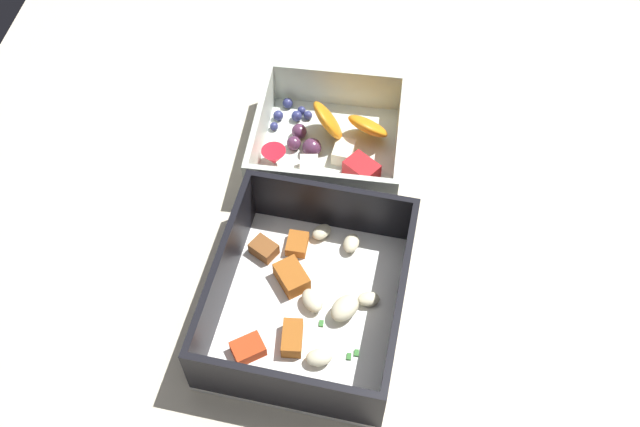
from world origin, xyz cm
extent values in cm
cube|color=beige|center=(0.00, 0.00, 1.00)|extent=(80.00, 80.00, 2.00)
cube|color=white|center=(-10.51, -1.94, 2.30)|extent=(20.94, 18.27, 0.60)
cube|color=black|center=(-19.84, -0.97, 5.56)|extent=(2.29, 16.33, 5.92)
cube|color=black|center=(-1.19, -2.91, 5.56)|extent=(2.29, 16.33, 5.92)
cube|color=black|center=(-9.70, 5.89, 5.56)|extent=(18.12, 2.48, 5.92)
cube|color=black|center=(-11.33, -9.77, 5.56)|extent=(18.12, 2.48, 5.92)
ellipsoid|color=beige|center=(-9.59, -7.20, 3.30)|extent=(1.69, 2.20, 1.00)
ellipsoid|color=beige|center=(-10.37, -2.18, 3.46)|extent=(3.00, 2.81, 1.23)
ellipsoid|color=beige|center=(-10.91, -5.14, 3.64)|extent=(3.64, 3.43, 1.49)
ellipsoid|color=beige|center=(-2.74, -2.18, 3.31)|extent=(2.44, 2.42, 1.01)
ellipsoid|color=beige|center=(-3.76, -5.13, 3.34)|extent=(2.37, 1.87, 1.06)
ellipsoid|color=beige|center=(-15.76, -3.39, 3.39)|extent=(2.02, 2.54, 1.13)
cube|color=#AD5B1E|center=(-14.18, -0.87, 3.33)|extent=(3.23, 1.90, 1.46)
cube|color=red|center=(-15.56, 2.80, 3.21)|extent=(3.19, 3.38, 1.22)
cube|color=#AD5B1E|center=(-8.15, -0.20, 3.43)|extent=(4.00, 3.76, 1.65)
cube|color=#AD5B1E|center=(-4.27, 0.01, 3.13)|extent=(2.54, 2.05, 1.05)
cube|color=brown|center=(-5.28, 3.06, 3.26)|extent=(2.82, 3.01, 1.32)
cube|color=#387A33|center=(-14.67, -6.54, 2.70)|extent=(0.60, 0.40, 0.20)
cube|color=#387A33|center=(-12.19, -3.19, 2.70)|extent=(0.60, 0.40, 0.20)
cube|color=#387A33|center=(-15.08, -5.92, 2.70)|extent=(0.60, 0.40, 0.20)
cube|color=#387A33|center=(-11.31, -4.59, 2.70)|extent=(0.60, 0.40, 0.20)
cube|color=silver|center=(8.33, -1.73, 2.30)|extent=(15.32, 15.47, 0.60)
cube|color=silver|center=(1.14, -1.56, 4.99)|extent=(0.94, 15.14, 4.78)
cube|color=silver|center=(15.51, -1.89, 4.99)|extent=(0.94, 15.14, 4.78)
cube|color=silver|center=(8.49, 5.54, 4.99)|extent=(13.79, 0.91, 4.78)
cube|color=silver|center=(8.16, -8.99, 4.99)|extent=(13.79, 0.91, 4.78)
ellipsoid|color=orange|center=(10.18, -5.64, 4.81)|extent=(5.94, 6.07, 4.23)
ellipsoid|color=orange|center=(10.23, -1.40, 5.13)|extent=(5.95, 5.46, 4.86)
cube|color=#F4EACC|center=(5.07, -0.48, 3.34)|extent=(2.65, 2.10, 1.48)
cube|color=red|center=(5.18, -5.42, 3.58)|extent=(3.92, 4.06, 1.95)
cube|color=#F4EACC|center=(7.54, -3.37, 3.41)|extent=(2.96, 2.40, 1.61)
sphere|color=#562D4C|center=(8.24, 2.01, 3.36)|extent=(1.52, 1.52, 1.52)
sphere|color=#562D4C|center=(9.92, 1.64, 3.42)|extent=(1.64, 1.64, 1.64)
sphere|color=#562D4C|center=(7.64, 0.33, 3.60)|extent=(2.00, 2.00, 2.00)
cone|color=red|center=(5.83, 3.75, 3.62)|extent=(2.55, 2.55, 2.04)
sphere|color=navy|center=(12.24, 4.27, 3.16)|extent=(1.12, 1.12, 1.12)
sphere|color=navy|center=(14.23, 3.50, 3.17)|extent=(1.15, 1.15, 1.15)
sphere|color=navy|center=(12.70, 1.04, 3.08)|extent=(0.97, 0.97, 0.97)
sphere|color=navy|center=(13.39, 1.84, 3.05)|extent=(0.91, 0.91, 0.91)
sphere|color=navy|center=(10.68, 4.51, 3.05)|extent=(0.91, 0.91, 0.91)
sphere|color=navy|center=(12.35, 2.24, 3.19)|extent=(1.18, 1.18, 1.18)
camera|label=1|loc=(-40.72, -6.26, 58.69)|focal=39.23mm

